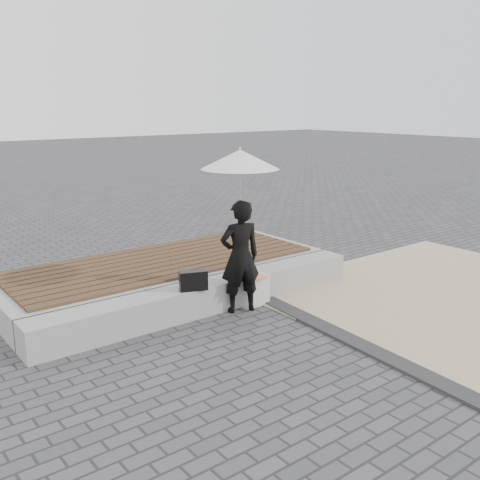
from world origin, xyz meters
name	(u,v)px	position (x,y,z in m)	size (l,w,h in m)	color
ground	(286,349)	(0.00, 0.00, 0.00)	(80.00, 80.00, 0.00)	#454549
terrazzo_zone	(474,301)	(3.20, -0.50, 0.01)	(5.00, 5.00, 0.02)	#C8BD90
edging_band	(362,346)	(0.75, -0.50, 0.02)	(0.25, 5.20, 0.04)	#2A2A2C
seating_ledge	(207,296)	(0.00, 1.60, 0.20)	(5.00, 0.45, 0.40)	gray
timber_platform	(163,275)	(0.00, 2.80, 0.20)	(5.00, 2.00, 0.40)	gray
timber_decking	(163,261)	(0.00, 2.80, 0.42)	(4.60, 1.80, 0.04)	brown
woman	(240,257)	(0.33, 1.30, 0.77)	(0.56, 0.37, 1.54)	black
parasol	(240,159)	(0.33, 1.30, 2.07)	(1.01, 1.01, 1.30)	silver
handbag	(193,281)	(-0.33, 1.44, 0.53)	(0.37, 0.13, 0.26)	black
canvas_tote	(255,291)	(0.63, 1.33, 0.22)	(0.41, 0.17, 0.43)	silver
magazine	(258,277)	(0.63, 1.28, 0.43)	(0.27, 0.20, 0.01)	#CD422D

